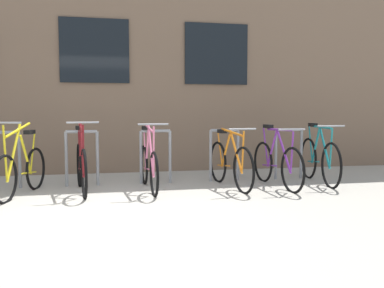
# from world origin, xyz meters

# --- Properties ---
(ground_plane) EXTENTS (42.00, 42.00, 0.00)m
(ground_plane) POSITION_xyz_m (0.00, 0.00, 0.00)
(ground_plane) COLOR #B2ADA0
(storefront_building) EXTENTS (28.00, 7.63, 5.30)m
(storefront_building) POSITION_xyz_m (0.00, 6.99, 2.65)
(storefront_building) COLOR #7A604C
(storefront_building) RESTS_ON ground
(bike_rack) EXTENTS (6.54, 0.05, 0.91)m
(bike_rack) POSITION_xyz_m (0.42, 1.90, 0.54)
(bike_rack) COLOR gray
(bike_rack) RESTS_ON ground
(bicycle_pink) EXTENTS (0.44, 1.70, 1.06)m
(bicycle_pink) POSITION_xyz_m (0.86, 1.40, 0.37)
(bicycle_pink) COLOR black
(bicycle_pink) RESTS_ON ground
(bicycle_yellow) EXTENTS (0.52, 1.61, 1.10)m
(bicycle_yellow) POSITION_xyz_m (-0.99, 1.31, 0.37)
(bicycle_yellow) COLOR black
(bicycle_yellow) RESTS_ON ground
(bicycle_maroon) EXTENTS (0.44, 1.67, 1.09)m
(bicycle_maroon) POSITION_xyz_m (-0.16, 1.42, 0.39)
(bicycle_maroon) COLOR black
(bicycle_maroon) RESTS_ON ground
(bicycle_purple) EXTENTS (0.44, 1.73, 1.01)m
(bicycle_purple) POSITION_xyz_m (2.91, 1.25, 0.38)
(bicycle_purple) COLOR black
(bicycle_purple) RESTS_ON ground
(bicycle_orange) EXTENTS (0.44, 1.74, 0.98)m
(bicycle_orange) POSITION_xyz_m (2.15, 1.34, 0.38)
(bicycle_orange) COLOR black
(bicycle_orange) RESTS_ON ground
(bicycle_teal) EXTENTS (0.44, 1.74, 1.03)m
(bicycle_teal) POSITION_xyz_m (3.76, 1.44, 0.40)
(bicycle_teal) COLOR black
(bicycle_teal) RESTS_ON ground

